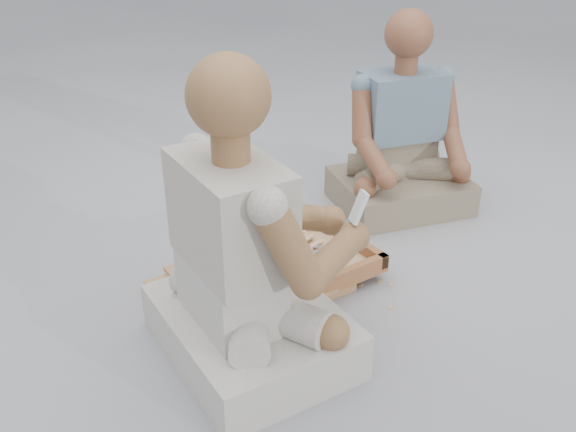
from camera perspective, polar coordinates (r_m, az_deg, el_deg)
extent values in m
plane|color=#A1A2A7|center=(2.41, 3.47, -7.91)|extent=(60.00, 60.00, 0.00)
cube|color=olive|center=(2.47, -3.36, -6.22)|extent=(0.80, 0.67, 0.05)
cube|color=brown|center=(2.53, 0.90, -4.44)|extent=(0.67, 0.61, 0.02)
cube|color=brown|center=(2.65, -1.62, -1.84)|extent=(0.52, 0.23, 0.05)
cube|color=brown|center=(2.37, 3.75, -5.87)|extent=(0.52, 0.23, 0.05)
cube|color=brown|center=(2.65, 5.49, -2.07)|extent=(0.19, 0.42, 0.05)
cube|color=brown|center=(2.39, -4.17, -5.58)|extent=(0.19, 0.42, 0.05)
cube|color=#D5B47D|center=(2.52, 0.91, -4.20)|extent=(0.59, 0.53, 0.01)
cube|color=silver|center=(2.43, -0.20, -4.81)|extent=(0.10, 0.13, 0.00)
cylinder|color=tan|center=(2.52, 0.87, -3.59)|extent=(0.06, 0.07, 0.02)
cube|color=silver|center=(2.50, -0.26, -4.09)|extent=(0.14, 0.09, 0.00)
cylinder|color=tan|center=(2.57, 1.55, -3.20)|extent=(0.07, 0.05, 0.02)
cube|color=silver|center=(2.55, -2.10, -3.22)|extent=(0.06, 0.15, 0.00)
cylinder|color=tan|center=(2.47, -0.86, -4.36)|extent=(0.04, 0.07, 0.02)
cube|color=silver|center=(2.57, -0.53, -3.12)|extent=(0.05, 0.15, 0.00)
cylinder|color=tan|center=(2.49, 0.57, -4.29)|extent=(0.04, 0.07, 0.02)
cube|color=silver|center=(2.60, 1.37, -2.44)|extent=(0.05, 0.15, 0.00)
cylinder|color=tan|center=(2.70, 1.44, -1.26)|extent=(0.04, 0.07, 0.02)
cube|color=silver|center=(2.48, -1.41, -4.56)|extent=(0.12, 0.11, 0.00)
cylinder|color=tan|center=(2.44, 0.85, -5.22)|extent=(0.07, 0.06, 0.02)
cube|color=silver|center=(2.58, 1.86, -2.71)|extent=(0.15, 0.06, 0.00)
cylinder|color=tan|center=(2.58, 4.30, -2.85)|extent=(0.07, 0.04, 0.02)
cube|color=silver|center=(2.58, -0.09, -2.93)|extent=(0.12, 0.11, 0.00)
cylinder|color=tan|center=(2.65, 1.34, -1.96)|extent=(0.07, 0.06, 0.02)
cube|color=silver|center=(2.54, 0.79, -3.44)|extent=(0.13, 0.09, 0.00)
cylinder|color=tan|center=(2.60, 2.46, -2.54)|extent=(0.07, 0.06, 0.02)
cube|color=silver|center=(2.57, 0.10, -2.97)|extent=(0.13, 0.10, 0.00)
cylinder|color=tan|center=(2.64, 1.70, -2.06)|extent=(0.07, 0.06, 0.02)
cube|color=silver|center=(2.56, 2.68, -3.13)|extent=(0.15, 0.01, 0.00)
cylinder|color=tan|center=(2.59, 5.03, -2.84)|extent=(0.07, 0.02, 0.02)
cube|color=silver|center=(2.49, -1.18, -4.34)|extent=(0.15, 0.04, 0.00)
cylinder|color=tan|center=(2.49, 1.35, -4.25)|extent=(0.07, 0.03, 0.02)
cube|color=#D5B47D|center=(2.55, -5.85, -5.64)|extent=(0.02, 0.02, 0.00)
cube|color=#D5B47D|center=(2.92, 3.32, -0.91)|extent=(0.02, 0.02, 0.00)
cube|color=#D5B47D|center=(2.75, 4.15, -2.89)|extent=(0.02, 0.02, 0.00)
cube|color=#D5B47D|center=(2.79, 4.90, -2.37)|extent=(0.02, 0.02, 0.00)
cube|color=#D5B47D|center=(2.41, 9.08, -8.06)|extent=(0.02, 0.02, 0.00)
cube|color=#D5B47D|center=(2.63, 5.86, -4.47)|extent=(0.02, 0.02, 0.00)
cube|color=#D5B47D|center=(2.72, 3.23, -3.16)|extent=(0.02, 0.02, 0.00)
cube|color=#D5B47D|center=(2.52, 6.48, -6.11)|extent=(0.02, 0.02, 0.00)
cube|color=#D5B47D|center=(2.54, 9.12, -6.08)|extent=(0.02, 0.02, 0.00)
cube|color=#D5B47D|center=(2.52, -5.52, -6.03)|extent=(0.02, 0.02, 0.00)
cube|color=#D5B47D|center=(2.67, -5.38, -3.93)|extent=(0.02, 0.02, 0.00)
cube|color=#D5B47D|center=(2.61, 4.41, -4.71)|extent=(0.02, 0.02, 0.00)
cube|color=#D5B47D|center=(2.66, -2.88, -4.00)|extent=(0.02, 0.02, 0.00)
cube|color=#D5B47D|center=(2.53, 1.39, -5.85)|extent=(0.02, 0.02, 0.00)
cube|color=#D5B47D|center=(2.55, 8.15, -5.79)|extent=(0.02, 0.02, 0.00)
cube|color=#D5B47D|center=(2.60, 6.01, -4.88)|extent=(0.02, 0.02, 0.00)
cube|color=beige|center=(2.15, -3.30, -10.13)|extent=(0.69, 0.77, 0.17)
cube|color=beige|center=(2.02, -5.12, -6.62)|extent=(0.33, 0.41, 0.20)
cube|color=beige|center=(1.88, -5.15, 0.17)|extent=(0.36, 0.46, 0.33)
sphere|color=brown|center=(1.75, -5.32, 10.60)|extent=(0.23, 0.23, 0.23)
sphere|color=brown|center=(2.20, 3.83, -0.37)|extent=(0.10, 0.10, 0.10)
sphere|color=brown|center=(2.11, 5.90, -1.84)|extent=(0.10, 0.10, 0.10)
cube|color=#7E745A|center=(3.12, 9.87, 2.22)|extent=(0.63, 0.53, 0.15)
cube|color=#7E745A|center=(3.10, 9.60, 5.47)|extent=(0.34, 0.24, 0.18)
cube|color=slate|center=(3.01, 10.06, 9.67)|extent=(0.39, 0.26, 0.30)
sphere|color=brown|center=(2.91, 10.69, 15.65)|extent=(0.21, 0.21, 0.21)
sphere|color=brown|center=(2.98, 15.05, 4.13)|extent=(0.10, 0.10, 0.10)
sphere|color=brown|center=(2.80, 8.77, 3.27)|extent=(0.10, 0.10, 0.10)
cube|color=silver|center=(2.06, 6.31, 0.77)|extent=(0.06, 0.05, 0.11)
cube|color=black|center=(2.05, 6.32, 1.02)|extent=(0.02, 0.04, 0.04)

